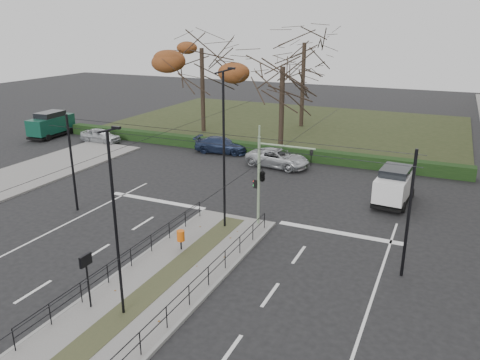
% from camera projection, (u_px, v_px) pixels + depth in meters
% --- Properties ---
extents(ground, '(140.00, 140.00, 0.00)m').
position_uv_depth(ground, '(197.00, 254.00, 23.48)').
color(ground, black).
rests_on(ground, ground).
extents(median_island, '(4.40, 15.00, 0.14)m').
position_uv_depth(median_island, '(170.00, 275.00, 21.30)').
color(median_island, slate).
rests_on(median_island, ground).
extents(park, '(38.00, 26.00, 0.10)m').
position_uv_depth(park, '(289.00, 124.00, 53.45)').
color(park, '#242C16').
rests_on(park, ground).
extents(hedge, '(38.00, 1.00, 1.00)m').
position_uv_depth(hedge, '(241.00, 147.00, 41.73)').
color(hedge, black).
rests_on(hedge, ground).
extents(median_railing, '(4.14, 13.24, 0.92)m').
position_uv_depth(median_railing, '(168.00, 259.00, 20.92)').
color(median_railing, black).
rests_on(median_railing, median_island).
extents(catenary, '(20.00, 34.00, 6.00)m').
position_uv_depth(catenary, '(211.00, 180.00, 23.79)').
color(catenary, black).
rests_on(catenary, ground).
extents(traffic_light, '(3.46, 1.99, 5.08)m').
position_uv_depth(traffic_light, '(264.00, 174.00, 25.69)').
color(traffic_light, gray).
rests_on(traffic_light, median_island).
extents(litter_bin, '(0.40, 0.40, 1.02)m').
position_uv_depth(litter_bin, '(181.00, 236.00, 23.41)').
color(litter_bin, black).
rests_on(litter_bin, median_island).
extents(info_panel, '(0.13, 0.61, 2.33)m').
position_uv_depth(info_panel, '(86.00, 266.00, 18.25)').
color(info_panel, black).
rests_on(info_panel, median_island).
extents(streetlamp_median_near, '(0.63, 0.13, 7.51)m').
position_uv_depth(streetlamp_median_near, '(116.00, 224.00, 17.22)').
color(streetlamp_median_near, black).
rests_on(streetlamp_median_near, median_island).
extents(streetlamp_median_far, '(0.73, 0.15, 8.76)m').
position_uv_depth(streetlamp_median_far, '(224.00, 150.00, 24.91)').
color(streetlamp_median_far, black).
rests_on(streetlamp_median_far, median_island).
extents(parked_car_first, '(4.07, 1.65, 1.38)m').
position_uv_depth(parked_car_first, '(100.00, 136.00, 45.23)').
color(parked_car_first, '#B5B9BD').
rests_on(parked_car_first, ground).
extents(parked_car_third, '(5.02, 2.52, 1.40)m').
position_uv_depth(parked_car_third, '(221.00, 145.00, 41.67)').
color(parked_car_third, '#202C4B').
rests_on(parked_car_third, ground).
extents(parked_car_fourth, '(5.37, 2.96, 1.42)m').
position_uv_depth(parked_car_fourth, '(278.00, 158.00, 37.56)').
color(parked_car_fourth, '#B5B9BD').
rests_on(parked_car_fourth, ground).
extents(white_van, '(2.30, 4.52, 2.36)m').
position_uv_depth(white_van, '(394.00, 184.00, 29.81)').
color(white_van, silver).
rests_on(white_van, ground).
extents(green_van, '(2.36, 5.26, 2.56)m').
position_uv_depth(green_van, '(51.00, 124.00, 47.37)').
color(green_van, '#0D392B').
rests_on(green_van, ground).
extents(rust_tree, '(10.37, 10.37, 11.22)m').
position_uv_depth(rust_tree, '(202.00, 48.00, 47.22)').
color(rust_tree, black).
rests_on(rust_tree, park).
extents(bare_tree_center, '(7.37, 7.37, 11.93)m').
position_uv_depth(bare_tree_center, '(304.00, 49.00, 49.76)').
color(bare_tree_center, black).
rests_on(bare_tree_center, park).
extents(bare_tree_near, '(7.10, 7.10, 9.85)m').
position_uv_depth(bare_tree_near, '(283.00, 73.00, 39.82)').
color(bare_tree_near, black).
rests_on(bare_tree_near, park).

